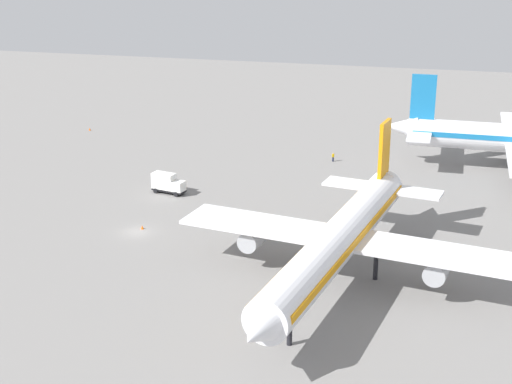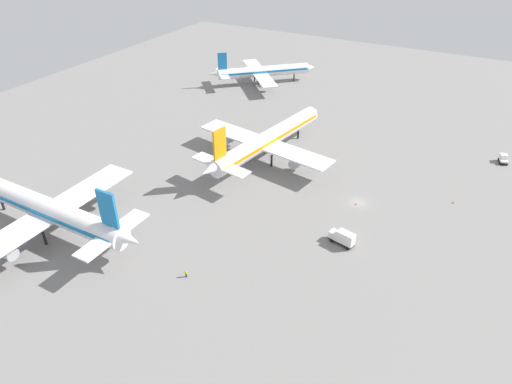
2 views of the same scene
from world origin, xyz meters
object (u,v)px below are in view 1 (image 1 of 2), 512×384
airplane_taxiing (339,239)px  catering_truck (168,183)px  ground_crew_worker (333,157)px  safety_cone_mid_apron (90,129)px  safety_cone_near_gate (142,227)px

airplane_taxiing → catering_truck: (-26.51, -32.05, -4.14)m
ground_crew_worker → safety_cone_mid_apron: (-9.68, -53.86, -0.55)m
catering_truck → safety_cone_mid_apron: catering_truck is taller
airplane_taxiing → ground_crew_worker: (-50.84, -8.57, -4.99)m
airplane_taxiing → ground_crew_worker: airplane_taxiing is taller
safety_cone_near_gate → safety_cone_mid_apron: same height
ground_crew_worker → safety_cone_near_gate: bearing=98.1°
safety_cone_mid_apron → airplane_taxiing: bearing=45.9°
airplane_taxiing → safety_cone_near_gate: airplane_taxiing is taller
ground_crew_worker → safety_cone_near_gate: (40.18, -21.48, -0.55)m
airplane_taxiing → catering_truck: 41.79m
catering_truck → safety_cone_mid_apron: (-34.02, -30.38, -1.40)m
airplane_taxiing → safety_cone_near_gate: bearing=-99.8°
catering_truck → safety_cone_near_gate: size_ratio=9.80×
airplane_taxiing → ground_crew_worker: bearing=-160.7°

